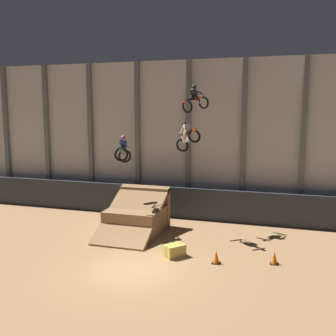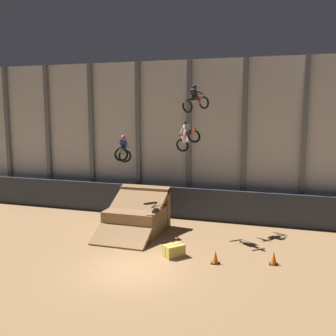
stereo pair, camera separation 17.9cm
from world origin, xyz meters
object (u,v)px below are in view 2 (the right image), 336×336
at_px(dirt_ramp, 138,216).
at_px(hay_bale_trackside, 174,251).
at_px(rider_bike_left_air, 123,151).
at_px(rider_bike_right_air, 187,136).
at_px(rider_bike_center_air, 195,100).
at_px(traffic_cone_near_ramp, 274,258).
at_px(traffic_cone_arena_edge, 215,257).

bearing_deg(dirt_ramp, hay_bale_trackside, -46.21).
xyz_separation_m(rider_bike_left_air, rider_bike_right_air, (3.41, 0.41, 0.82)).
bearing_deg(rider_bike_left_air, rider_bike_center_air, 16.26).
bearing_deg(traffic_cone_near_ramp, rider_bike_center_air, 136.08).
distance_m(rider_bike_center_air, rider_bike_right_air, 2.57).
bearing_deg(traffic_cone_arena_edge, rider_bike_left_air, 152.21).
bearing_deg(rider_bike_left_air, rider_bike_right_air, -9.60).
bearing_deg(hay_bale_trackside, rider_bike_left_air, 143.28).
distance_m(rider_bike_center_air, traffic_cone_arena_edge, 8.85).
relative_size(rider_bike_left_air, rider_bike_right_air, 1.03).
bearing_deg(rider_bike_right_air, hay_bale_trackside, -127.43).
bearing_deg(dirt_ramp, rider_bike_left_air, -144.92).
height_order(rider_bike_right_air, traffic_cone_near_ramp, rider_bike_right_air).
distance_m(rider_bike_center_air, traffic_cone_near_ramp, 9.41).
distance_m(rider_bike_left_air, rider_bike_right_air, 3.53).
height_order(rider_bike_center_air, traffic_cone_near_ramp, rider_bike_center_air).
bearing_deg(traffic_cone_arena_edge, hay_bale_trackside, 173.33).
height_order(rider_bike_center_air, hay_bale_trackside, rider_bike_center_air).
relative_size(traffic_cone_near_ramp, hay_bale_trackside, 0.54).
distance_m(dirt_ramp, traffic_cone_arena_edge, 6.06).
xyz_separation_m(rider_bike_left_air, traffic_cone_arena_edge, (5.61, -2.96, -4.17)).
xyz_separation_m(traffic_cone_near_ramp, hay_bale_trackside, (-4.37, -0.43, -0.00)).
distance_m(rider_bike_left_air, hay_bale_trackside, 6.18).
height_order(dirt_ramp, rider_bike_left_air, rider_bike_left_air).
height_order(rider_bike_right_air, hay_bale_trackside, rider_bike_right_air).
xyz_separation_m(rider_bike_right_air, traffic_cone_near_ramp, (4.61, -2.71, -4.99)).
bearing_deg(rider_bike_center_air, rider_bike_right_air, -62.10).
bearing_deg(traffic_cone_arena_edge, traffic_cone_near_ramp, 15.30).
relative_size(traffic_cone_near_ramp, traffic_cone_arena_edge, 1.00).
bearing_deg(rider_bike_left_air, traffic_cone_arena_edge, -44.24).
relative_size(rider_bike_center_air, hay_bale_trackside, 1.69).
relative_size(traffic_cone_arena_edge, hay_bale_trackside, 0.54).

